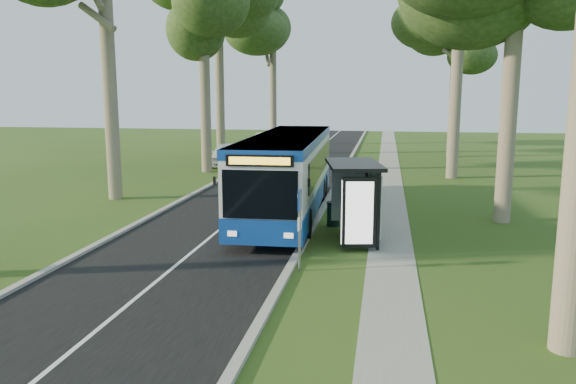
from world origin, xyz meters
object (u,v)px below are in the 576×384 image
bus (288,174)px  bus_stop_sign (300,220)px  car_silver (263,140)px  car_white (226,154)px  bus_shelter (357,188)px  litter_bin (333,214)px

bus → bus_stop_sign: bus is taller
bus → bus_stop_sign: 7.81m
car_silver → bus: bearing=-64.1°
car_white → bus: bearing=-71.4°
bus_shelter → car_silver: (-10.83, 34.17, -1.31)m
bus → car_white: bearing=112.9°
bus_shelter → litter_bin: bus_shelter is taller
litter_bin → car_silver: (-9.79, 31.65, 0.18)m
car_white → bus_stop_sign: bearing=-75.3°
bus → litter_bin: size_ratio=13.55×
bus_shelter → car_white: bearing=107.1°
bus_shelter → car_silver: bearing=97.0°
bus_shelter → car_silver: bus_shelter is taller
bus_stop_sign → car_silver: (-9.33, 37.52, -0.88)m
bus_stop_sign → car_white: size_ratio=0.51×
bus → bus_shelter: 5.33m
bus_shelter → car_silver: size_ratio=0.87×
bus_stop_sign → bus_shelter: bearing=72.2°
bus → car_silver: bearing=102.3°
bus_stop_sign → bus_shelter: (1.49, 3.35, 0.43)m
bus → litter_bin: 3.06m
car_white → bus_shelter: bearing=-68.7°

